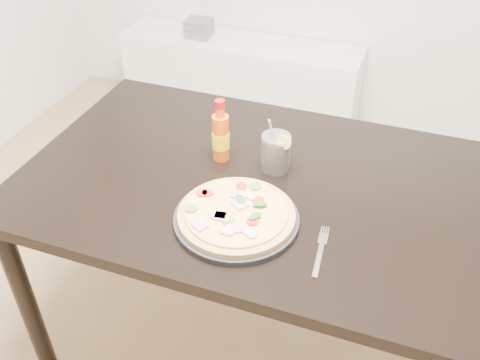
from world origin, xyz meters
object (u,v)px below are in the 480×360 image
(plate, at_px, (236,219))
(fork, at_px, (321,249))
(cola_cup, at_px, (276,153))
(dining_table, at_px, (253,200))
(hot_sauce_bottle, at_px, (221,136))
(pizza, at_px, (236,214))
(media_console, at_px, (241,81))

(plate, bearing_deg, fork, -7.35)
(fork, bearing_deg, cola_cup, 120.89)
(dining_table, bearing_deg, fork, -41.49)
(hot_sauce_bottle, bearing_deg, pizza, -60.93)
(dining_table, xyz_separation_m, cola_cup, (0.05, 0.07, 0.14))
(hot_sauce_bottle, xyz_separation_m, fork, (0.39, -0.30, -0.08))
(plate, height_order, hot_sauce_bottle, hot_sauce_bottle)
(dining_table, bearing_deg, pizza, -85.03)
(plate, bearing_deg, media_console, 109.49)
(hot_sauce_bottle, xyz_separation_m, media_console, (-0.46, 1.45, -0.58))
(pizza, distance_m, cola_cup, 0.28)
(dining_table, bearing_deg, media_console, 111.22)
(media_console, bearing_deg, cola_cup, -66.30)
(pizza, height_order, fork, pizza)
(plate, xyz_separation_m, media_console, (-0.61, 1.72, -0.51))
(pizza, bearing_deg, plate, 65.23)
(dining_table, bearing_deg, cola_cup, 57.70)
(plate, distance_m, fork, 0.24)
(dining_table, relative_size, media_console, 1.00)
(dining_table, height_order, fork, fork)
(plate, height_order, fork, plate)
(dining_table, distance_m, hot_sauce_bottle, 0.22)
(fork, height_order, media_console, fork)
(pizza, bearing_deg, media_console, 109.45)
(pizza, height_order, media_console, pizza)
(dining_table, xyz_separation_m, media_console, (-0.59, 1.52, -0.42))
(hot_sauce_bottle, height_order, fork, hot_sauce_bottle)
(plate, xyz_separation_m, fork, (0.24, -0.03, -0.01))
(pizza, bearing_deg, dining_table, 94.97)
(fork, bearing_deg, hot_sauce_bottle, 138.35)
(hot_sauce_bottle, xyz_separation_m, cola_cup, (0.18, 0.01, -0.03))
(hot_sauce_bottle, relative_size, fork, 1.10)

